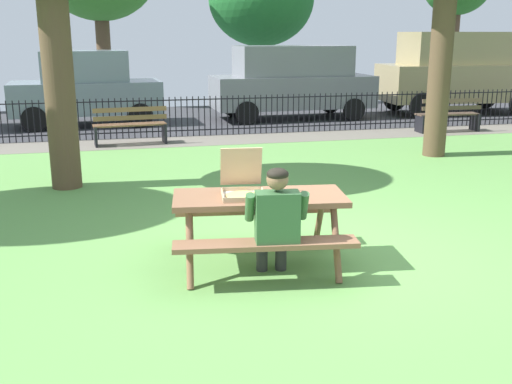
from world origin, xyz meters
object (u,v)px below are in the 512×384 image
adult_at_table (276,219)px  park_bench_center (130,126)px  picnic_table_foreground (259,211)px  parked_car_center (292,81)px  parked_car_left (86,88)px  pizza_box_open (243,187)px  parked_car_right (459,71)px  park_bench_right (448,115)px  pizza_slice_on_table (281,194)px

adult_at_table → park_bench_center: size_ratio=0.73×
picnic_table_foreground → parked_car_center: 11.53m
park_bench_center → parked_car_left: size_ratio=0.41×
pizza_box_open → parked_car_left: size_ratio=0.14×
parked_car_right → picnic_table_foreground: bearing=-129.3°
picnic_table_foreground → parked_car_left: size_ratio=0.50×
pizza_box_open → parked_car_right: 14.23m
picnic_table_foreground → parked_car_center: (3.62, 10.93, 0.50)m
parked_car_left → park_bench_center: bearing=-72.7°
pizza_box_open → park_bench_right: 10.32m
pizza_box_open → park_bench_center: size_ratio=0.35×
park_bench_right → parked_car_right: parked_car_right is taller
adult_at_table → parked_car_left: bearing=100.7°
pizza_slice_on_table → adult_at_table: (-0.18, -0.47, -0.12)m
adult_at_table → park_bench_right: size_ratio=0.74×
picnic_table_foreground → park_bench_center: park_bench_center is taller
parked_car_center → picnic_table_foreground: bearing=-108.3°
pizza_box_open → park_bench_right: pizza_box_open is taller
picnic_table_foreground → pizza_slice_on_table: size_ratio=8.36×
pizza_slice_on_table → parked_car_left: parked_car_left is taller
adult_at_table → parked_car_right: bearing=52.1°
pizza_slice_on_table → parked_car_right: parked_car_right is taller
park_bench_center → pizza_box_open: bearing=-83.0°
pizza_slice_on_table → parked_car_center: parked_car_center is taller
pizza_slice_on_table → pizza_box_open: bearing=169.6°
pizza_slice_on_table → park_bench_center: (-1.33, 7.71, -0.36)m
pizza_box_open → adult_at_table: bearing=-68.3°
picnic_table_foreground → adult_at_table: 0.52m
adult_at_table → parked_car_center: (3.58, 11.44, 0.44)m
picnic_table_foreground → parked_car_right: parked_car_right is taller
parked_car_right → pizza_slice_on_table: bearing=-128.5°
pizza_box_open → parked_car_left: parked_car_left is taller
pizza_box_open → parked_car_left: (-1.95, 10.90, 0.15)m
adult_at_table → park_bench_center: 8.26m
pizza_box_open → adult_at_table: pizza_box_open is taller
pizza_slice_on_table → park_bench_right: size_ratio=0.15×
pizza_slice_on_table → parked_car_right: (8.73, 10.97, 0.53)m
parked_car_right → park_bench_right: bearing=-123.9°
pizza_box_open → park_bench_center: 7.70m
adult_at_table → park_bench_right: 10.59m
pizza_box_open → parked_car_center: parked_car_center is taller
picnic_table_foreground → adult_at_table: bearing=-85.3°
picnic_table_foreground → park_bench_center: size_ratio=1.21×
adult_at_table → parked_car_right: size_ratio=0.25×
parked_car_center → parked_car_left: bearing=180.0°
pizza_slice_on_table → parked_car_center: bearing=72.8°
pizza_slice_on_table → park_bench_right: 10.11m
adult_at_table → parked_car_left: size_ratio=0.30×
pizza_box_open → park_bench_center: pizza_box_open is taller
park_bench_center → parked_car_right: parked_car_right is taller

